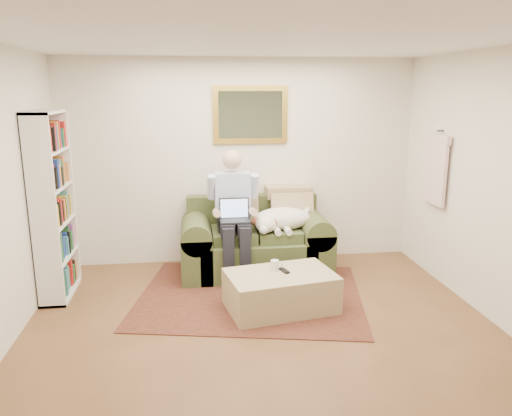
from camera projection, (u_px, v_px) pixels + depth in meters
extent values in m
cube|color=brown|center=(270.00, 355.00, 4.27)|extent=(4.50, 5.00, 0.01)
cube|color=white|center=(272.00, 35.00, 3.66)|extent=(4.50, 5.00, 0.01)
cube|color=white|center=(240.00, 162.00, 6.38)|extent=(4.50, 0.01, 2.60)
cube|color=#351E15|center=(250.00, 295.00, 5.48)|extent=(2.73, 2.36, 0.01)
cube|color=#424927|center=(256.00, 255.00, 6.14)|extent=(1.37, 0.88, 0.44)
cube|color=#424927|center=(252.00, 212.00, 6.40)|extent=(1.66, 0.19, 0.46)
cube|color=#424927|center=(197.00, 253.00, 6.04)|extent=(0.36, 0.88, 0.91)
cube|color=#424927|center=(313.00, 249.00, 6.22)|extent=(0.36, 0.88, 0.91)
cube|color=#424927|center=(234.00, 235.00, 5.99)|extent=(0.52, 0.59, 0.13)
cube|color=#424927|center=(278.00, 233.00, 6.06)|extent=(0.52, 0.59, 0.13)
cube|color=black|center=(235.00, 221.00, 5.74)|extent=(0.35, 0.24, 0.02)
cube|color=black|center=(234.00, 208.00, 5.83)|extent=(0.35, 0.07, 0.24)
cube|color=#99BFF2|center=(234.00, 208.00, 5.82)|extent=(0.32, 0.05, 0.21)
cube|color=tan|center=(280.00, 291.00, 5.11)|extent=(1.18, 0.87, 0.39)
cylinder|color=white|center=(275.00, 265.00, 5.16)|extent=(0.08, 0.08, 0.10)
cube|color=black|center=(284.00, 271.00, 5.11)|extent=(0.09, 0.16, 0.02)
cube|color=gold|center=(250.00, 115.00, 6.23)|extent=(0.94, 0.04, 0.72)
cube|color=gray|center=(251.00, 115.00, 6.21)|extent=(0.80, 0.01, 0.58)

